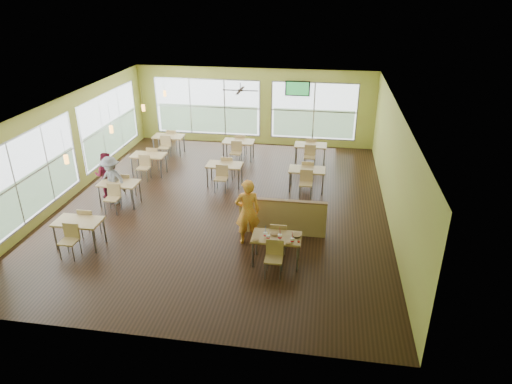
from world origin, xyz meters
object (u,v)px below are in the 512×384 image
man_plaid (248,212)px  food_basket (296,235)px  main_table (276,241)px  half_wall_divider (282,217)px

man_plaid → food_basket: (1.35, -0.79, -0.13)m
main_table → half_wall_divider: 1.45m
main_table → man_plaid: bearing=135.3°
man_plaid → main_table: bearing=117.6°
main_table → half_wall_divider: half_wall_divider is taller
half_wall_divider → man_plaid: size_ratio=1.31×
man_plaid → food_basket: size_ratio=7.57×
man_plaid → food_basket: 1.57m
man_plaid → food_basket: bearing=131.8°
man_plaid → food_basket: man_plaid is taller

